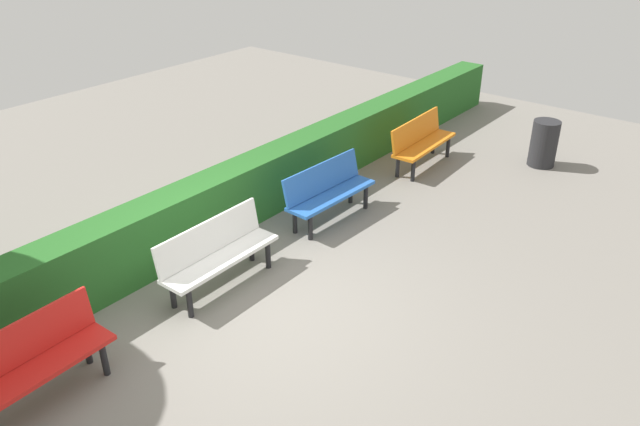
{
  "coord_description": "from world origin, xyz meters",
  "views": [
    {
      "loc": [
        4.36,
        4.33,
        4.48
      ],
      "look_at": [
        -1.46,
        -0.32,
        0.55
      ],
      "focal_mm": 34.89,
      "sensor_mm": 36.0,
      "label": 1
    }
  ],
  "objects_px": {
    "bench_white": "(217,252)",
    "trash_bin": "(544,143)",
    "bench_blue": "(328,190)",
    "bench_red": "(26,363)",
    "bench_orange": "(421,140)"
  },
  "relations": [
    {
      "from": "bench_red",
      "to": "bench_white",
      "type": "bearing_deg",
      "value": -179.69
    },
    {
      "from": "bench_blue",
      "to": "trash_bin",
      "type": "xyz_separation_m",
      "value": [
        -4.01,
        1.75,
        -0.07
      ]
    },
    {
      "from": "bench_orange",
      "to": "bench_white",
      "type": "height_order",
      "value": "same"
    },
    {
      "from": "bench_blue",
      "to": "bench_red",
      "type": "xyz_separation_m",
      "value": [
        4.77,
        0.1,
        0.0
      ]
    },
    {
      "from": "bench_blue",
      "to": "trash_bin",
      "type": "relative_size",
      "value": 1.94
    },
    {
      "from": "bench_orange",
      "to": "bench_white",
      "type": "distance_m",
      "value": 4.87
    },
    {
      "from": "bench_blue",
      "to": "bench_white",
      "type": "bearing_deg",
      "value": 2.81
    },
    {
      "from": "bench_blue",
      "to": "bench_red",
      "type": "height_order",
      "value": "bench_red"
    },
    {
      "from": "bench_orange",
      "to": "bench_red",
      "type": "bearing_deg",
      "value": -1.91
    },
    {
      "from": "bench_orange",
      "to": "bench_blue",
      "type": "distance_m",
      "value": 2.63
    },
    {
      "from": "trash_bin",
      "to": "bench_white",
      "type": "bearing_deg",
      "value": -15.55
    },
    {
      "from": "bench_white",
      "to": "trash_bin",
      "type": "relative_size",
      "value": 1.99
    },
    {
      "from": "trash_bin",
      "to": "bench_red",
      "type": "bearing_deg",
      "value": -10.66
    },
    {
      "from": "bench_red",
      "to": "trash_bin",
      "type": "bearing_deg",
      "value": 167.63
    },
    {
      "from": "bench_blue",
      "to": "bench_orange",
      "type": "bearing_deg",
      "value": -178.59
    }
  ]
}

